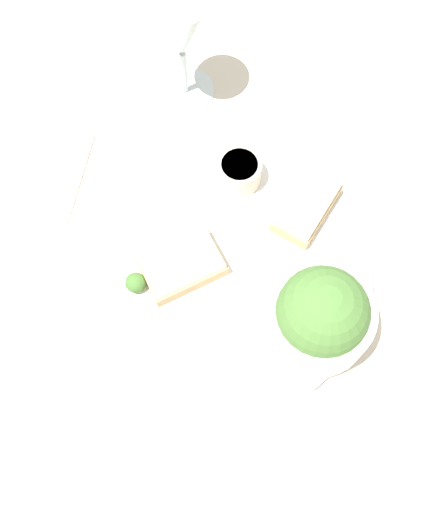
{
  "coord_description": "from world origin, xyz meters",
  "views": [
    {
      "loc": [
        -0.19,
        -0.18,
        0.67
      ],
      "look_at": [
        0.0,
        0.0,
        0.03
      ],
      "focal_mm": 45.0,
      "sensor_mm": 36.0,
      "label": 1
    }
  ],
  "objects": [
    {
      "name": "sauce_ramekin",
      "position": [
        0.09,
        0.06,
        0.03
      ],
      "size": [
        0.05,
        0.05,
        0.03
      ],
      "color": "beige",
      "rests_on": "dinner_plate"
    },
    {
      "name": "salad_bowl",
      "position": [
        0.02,
        -0.12,
        0.05
      ],
      "size": [
        0.11,
        0.11,
        0.1
      ],
      "color": "white",
      "rests_on": "dinner_plate"
    },
    {
      "name": "dinner_plate",
      "position": [
        0.0,
        0.0,
        0.01
      ],
      "size": [
        0.34,
        0.34,
        0.01
      ],
      "color": "white",
      "rests_on": "ground_plane"
    },
    {
      "name": "cheese_toast_far",
      "position": [
        0.11,
        -0.03,
        0.03
      ],
      "size": [
        0.09,
        0.06,
        0.03
      ],
      "color": "tan",
      "rests_on": "dinner_plate"
    },
    {
      "name": "ground_plane",
      "position": [
        0.0,
        0.0,
        0.0
      ],
      "size": [
        4.0,
        4.0,
        0.0
      ],
      "primitive_type": "plane",
      "color": "beige"
    },
    {
      "name": "fork",
      "position": [
        0.27,
        -0.03,
        0.0
      ],
      "size": [
        0.2,
        0.01,
        0.01
      ],
      "color": "silver",
      "rests_on": "ground_plane"
    },
    {
      "name": "cheese_toast_near",
      "position": [
        -0.03,
        0.02,
        0.03
      ],
      "size": [
        0.1,
        0.08,
        0.03
      ],
      "color": "tan",
      "rests_on": "dinner_plate"
    },
    {
      "name": "napkin",
      "position": [
        -0.08,
        0.26,
        0.0
      ],
      "size": [
        0.19,
        0.2,
        0.01
      ],
      "color": "beige",
      "rests_on": "ground_plane"
    },
    {
      "name": "garnish",
      "position": [
        -0.08,
        0.05,
        0.03
      ],
      "size": [
        0.02,
        0.02,
        0.02
      ],
      "color": "#477533",
      "rests_on": "dinner_plate"
    },
    {
      "name": "wine_glass",
      "position": [
        0.14,
        0.2,
        0.1
      ],
      "size": [
        0.07,
        0.07,
        0.15
      ],
      "color": "silver",
      "rests_on": "ground_plane"
    }
  ]
}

